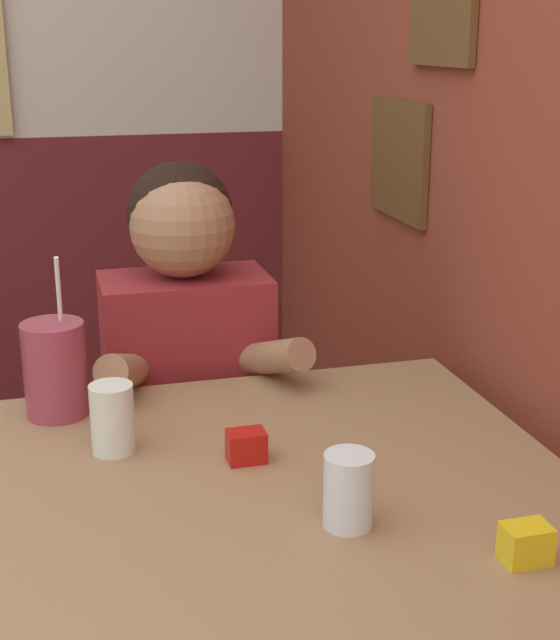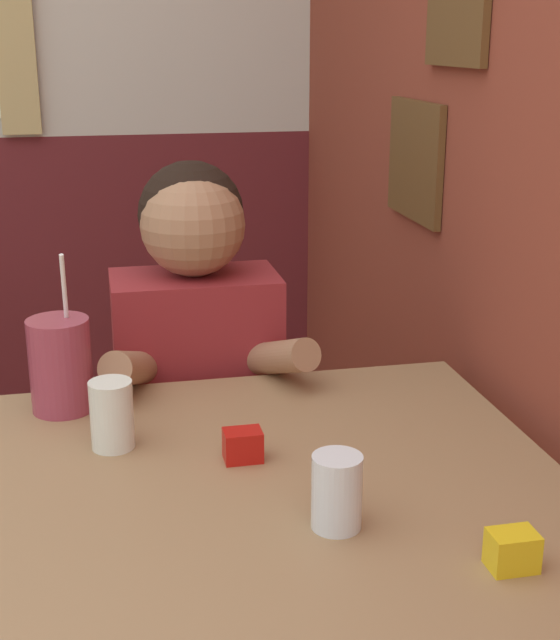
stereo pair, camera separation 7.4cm
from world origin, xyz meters
name	(u,v)px [view 1 (the left image)]	position (x,y,z in m)	size (l,w,h in m)	color
brick_wall_right	(434,64)	(1.28, 1.14, 1.35)	(0.08, 4.27, 2.70)	brown
main_table	(278,526)	(0.75, 0.45, 0.70)	(0.90, 0.88, 0.77)	#93704C
person_seated	(189,420)	(0.70, 1.03, 0.63)	(0.42, 0.41, 1.17)	maroon
cocktail_pitcher	(55,369)	(0.44, 0.80, 0.85)	(0.11, 0.11, 0.29)	#99384C
glass_near_pitcher	(349,490)	(0.81, 0.31, 0.82)	(0.07, 0.07, 0.11)	silver
glass_center	(112,418)	(0.52, 0.62, 0.83)	(0.07, 0.07, 0.11)	silver
condiment_ketchup	(246,446)	(0.72, 0.53, 0.79)	(0.06, 0.04, 0.05)	#B7140F
condiment_mustard	(526,543)	(1.00, 0.17, 0.79)	(0.06, 0.04, 0.05)	yellow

